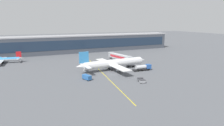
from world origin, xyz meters
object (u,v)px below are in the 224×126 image
at_px(crew_van, 87,77).
at_px(baggage_cart_1, 140,79).
at_px(main_airliner, 113,63).
at_px(commuter_jet_far, 0,60).
at_px(fuel_tanker, 143,67).
at_px(baggage_cart_0, 143,81).

xyz_separation_m(crew_van, baggage_cart_1, (22.10, -11.46, -0.53)).
bearing_deg(main_airliner, baggage_cart_1, -82.87).
xyz_separation_m(crew_van, commuter_jet_far, (-41.68, 56.73, 1.15)).
distance_m(main_airliner, crew_van, 22.88).
distance_m(crew_van, commuter_jet_far, 70.41).
height_order(crew_van, commuter_jet_far, commuter_jet_far).
relative_size(fuel_tanker, commuter_jet_far, 0.39).
height_order(main_airliner, baggage_cart_1, main_airliner).
bearing_deg(baggage_cart_1, crew_van, 152.59).
bearing_deg(baggage_cart_1, fuel_tanker, 53.57).
height_order(fuel_tanker, baggage_cart_0, fuel_tanker).
bearing_deg(baggage_cart_1, baggage_cart_0, -102.78).
distance_m(main_airliner, fuel_tanker, 16.77).
bearing_deg(main_airliner, fuel_tanker, -28.96).
bearing_deg(crew_van, commuter_jet_far, 126.31).
bearing_deg(commuter_jet_far, baggage_cart_0, -48.51).
xyz_separation_m(main_airliner, baggage_cart_1, (2.97, -23.76, -3.05)).
relative_size(main_airliner, fuel_tanker, 4.01).
relative_size(main_airliner, commuter_jet_far, 1.56).
relative_size(main_airliner, baggage_cart_0, 14.97).
bearing_deg(crew_van, main_airliner, 32.73).
relative_size(main_airliner, baggage_cart_1, 14.97).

